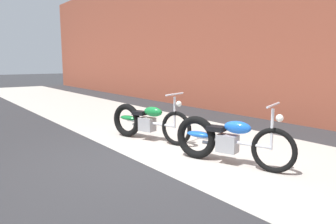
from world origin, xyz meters
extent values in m
plane|color=#2D2D30|center=(0.00, 0.00, 0.00)|extent=(80.00, 80.00, 0.00)
cube|color=#B2ADA3|center=(0.00, 1.75, 0.00)|extent=(36.00, 3.50, 0.01)
cube|color=brown|center=(0.00, 5.20, 2.69)|extent=(36.00, 0.50, 5.38)
torus|color=black|center=(-0.50, 1.14, 0.34)|extent=(0.67, 0.28, 0.68)
torus|color=black|center=(-1.73, 0.74, 0.36)|extent=(0.73, 0.35, 0.73)
cylinder|color=silver|center=(-1.11, 0.94, 0.38)|extent=(1.19, 0.43, 0.06)
cube|color=#99999E|center=(-1.19, 0.92, 0.34)|extent=(0.37, 0.31, 0.28)
ellipsoid|color=#197A38|center=(-1.04, 0.97, 0.62)|extent=(0.48, 0.32, 0.20)
ellipsoid|color=#197A38|center=(-1.69, 0.76, 0.42)|extent=(0.47, 0.31, 0.10)
cube|color=black|center=(-1.38, 0.86, 0.56)|extent=(0.33, 0.28, 0.08)
cylinder|color=silver|center=(-0.53, 1.13, 0.65)|extent=(0.06, 0.06, 0.62)
cylinder|color=silver|center=(-0.53, 1.13, 1.01)|extent=(0.21, 0.56, 0.03)
sphere|color=white|center=(-0.44, 1.16, 0.83)|extent=(0.11, 0.11, 0.11)
cylinder|color=silver|center=(-1.46, 0.99, 0.26)|extent=(0.54, 0.23, 0.06)
torus|color=black|center=(1.60, 1.32, 0.34)|extent=(0.67, 0.30, 0.68)
torus|color=black|center=(0.37, 0.89, 0.36)|extent=(0.73, 0.36, 0.73)
cylinder|color=silver|center=(0.98, 1.10, 0.38)|extent=(1.18, 0.46, 0.06)
cube|color=#99999E|center=(0.91, 1.07, 0.34)|extent=(0.37, 0.31, 0.28)
ellipsoid|color=blue|center=(1.06, 1.13, 0.62)|extent=(0.48, 0.32, 0.20)
ellipsoid|color=blue|center=(0.42, 0.90, 0.42)|extent=(0.47, 0.32, 0.10)
cube|color=black|center=(0.72, 1.01, 0.56)|extent=(0.33, 0.28, 0.08)
cylinder|color=silver|center=(1.56, 1.30, 0.65)|extent=(0.06, 0.06, 0.62)
cylinder|color=silver|center=(1.56, 1.30, 1.01)|extent=(0.22, 0.56, 0.03)
sphere|color=white|center=(1.65, 1.34, 0.83)|extent=(0.11, 0.11, 0.11)
cylinder|color=silver|center=(0.63, 1.14, 0.26)|extent=(0.54, 0.24, 0.06)
camera|label=1|loc=(4.33, -2.68, 1.63)|focal=34.42mm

